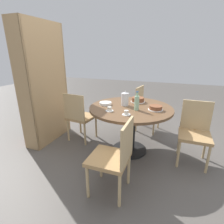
{
  "coord_description": "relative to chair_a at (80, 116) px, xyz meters",
  "views": [
    {
      "loc": [
        -2.44,
        -0.6,
        1.52
      ],
      "look_at": [
        0.0,
        0.3,
        0.62
      ],
      "focal_mm": 28.0,
      "sensor_mm": 36.0,
      "label": 1
    }
  ],
  "objects": [
    {
      "name": "cake_main",
      "position": [
        0.26,
        -0.96,
        0.31
      ],
      "size": [
        0.23,
        0.23,
        0.08
      ],
      "color": "white",
      "rests_on": "dining_table"
    },
    {
      "name": "chair_a",
      "position": [
        0.0,
        0.0,
        0.0
      ],
      "size": [
        0.46,
        0.46,
        0.87
      ],
      "rotation": [
        0.0,
        0.0,
        1.46
      ],
      "color": "tan",
      "rests_on": "ground_plane"
    },
    {
      "name": "cup_a",
      "position": [
        -0.33,
        -0.69,
        0.3
      ],
      "size": [
        0.11,
        0.11,
        0.06
      ],
      "color": "white",
      "rests_on": "dining_table"
    },
    {
      "name": "cake_second",
      "position": [
        -0.06,
        -1.28,
        0.3
      ],
      "size": [
        0.21,
        0.21,
        0.07
      ],
      "color": "white",
      "rests_on": "dining_table"
    },
    {
      "name": "coffee_pot",
      "position": [
        0.0,
        -0.81,
        0.38
      ],
      "size": [
        0.11,
        0.11,
        0.23
      ],
      "color": "silver",
      "rests_on": "dining_table"
    },
    {
      "name": "cup_b",
      "position": [
        -0.4,
        -0.95,
        0.3
      ],
      "size": [
        0.11,
        0.11,
        0.06
      ],
      "color": "white",
      "rests_on": "dining_table"
    },
    {
      "name": "chair_c",
      "position": [
        0.01,
        -1.84,
        0.0
      ],
      "size": [
        0.43,
        0.43,
        0.87
      ],
      "rotation": [
        0.0,
        0.0,
        4.7
      ],
      "color": "tan",
      "rests_on": "ground_plane"
    },
    {
      "name": "bookshelf",
      "position": [
        -0.12,
        0.56,
        0.49
      ],
      "size": [
        0.91,
        0.28,
        1.98
      ],
      "rotation": [
        0.0,
        0.0,
        3.14
      ],
      "color": "tan",
      "rests_on": "ground_plane"
    },
    {
      "name": "chair_d",
      "position": [
        0.88,
        -0.99,
        0.0
      ],
      "size": [
        0.48,
        0.48,
        0.87
      ],
      "rotation": [
        0.0,
        0.0,
        6.14
      ],
      "color": "tan",
      "rests_on": "ground_plane"
    },
    {
      "name": "plate_stack",
      "position": [
        -0.06,
        -0.52,
        0.29
      ],
      "size": [
        0.19,
        0.19,
        0.04
      ],
      "color": "white",
      "rests_on": "dining_table"
    },
    {
      "name": "water_bottle",
      "position": [
        -0.15,
        -1.03,
        0.38
      ],
      "size": [
        0.07,
        0.07,
        0.27
      ],
      "color": "#99C6A3",
      "rests_on": "dining_table"
    },
    {
      "name": "chair_b",
      "position": [
        -0.96,
        -0.99,
        0.0
      ],
      "size": [
        0.42,
        0.42,
        0.87
      ],
      "rotation": [
        0.0,
        0.0,
        3.15
      ],
      "color": "tan",
      "rests_on": "ground_plane"
    },
    {
      "name": "dining_table",
      "position": [
        -0.04,
        -0.92,
        0.1
      ],
      "size": [
        1.24,
        1.24,
        0.74
      ],
      "color": "black",
      "rests_on": "ground_plane"
    },
    {
      "name": "ground_plane",
      "position": [
        -0.04,
        -0.92,
        -0.47
      ],
      "size": [
        14.0,
        14.0,
        0.0
      ],
      "primitive_type": "plane",
      "color": "#56514C"
    }
  ]
}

